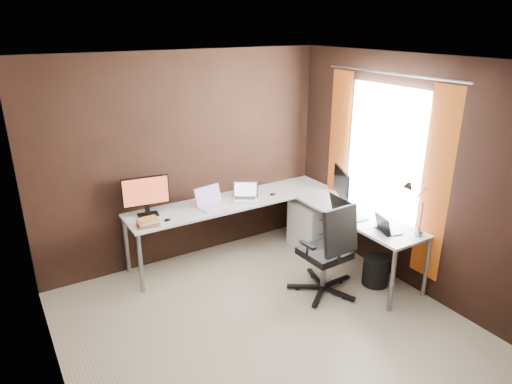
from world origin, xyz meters
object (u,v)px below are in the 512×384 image
(monitor_left, at_px, (146,194))
(wastebasket, at_px, (376,271))
(office_chair, at_px, (326,267))
(laptop_silver, at_px, (245,196))
(laptop_black_small, at_px, (386,228))
(laptop_white, at_px, (211,202))
(drawer_pedestal, at_px, (311,225))
(book_stack, at_px, (148,222))
(monitor_right, at_px, (341,185))
(desk_lamp, at_px, (413,202))
(laptop_black_big, at_px, (346,212))

(monitor_left, bearing_deg, wastebasket, -29.53)
(office_chair, bearing_deg, wastebasket, -18.10)
(laptop_silver, xyz_separation_m, laptop_black_small, (0.80, -1.55, -0.00))
(laptop_white, distance_m, laptop_black_small, 2.01)
(drawer_pedestal, bearing_deg, monitor_left, 167.07)
(monitor_left, height_order, office_chair, monitor_left)
(laptop_silver, xyz_separation_m, office_chair, (0.28, -1.25, -0.47))
(drawer_pedestal, height_order, wastebasket, drawer_pedestal)
(book_stack, bearing_deg, monitor_right, -15.77)
(desk_lamp, bearing_deg, wastebasket, 116.17)
(monitor_left, relative_size, desk_lamp, 0.92)
(drawer_pedestal, distance_m, book_stack, 2.15)
(laptop_black_big, relative_size, desk_lamp, 0.69)
(monitor_right, height_order, office_chair, monitor_right)
(laptop_white, bearing_deg, desk_lamp, -61.49)
(book_stack, height_order, office_chair, office_chair)
(laptop_black_big, bearing_deg, laptop_black_small, -165.99)
(monitor_right, height_order, wastebasket, monitor_right)
(laptop_black_small, xyz_separation_m, wastebasket, (0.07, 0.14, -0.60))
(monitor_left, bearing_deg, laptop_black_big, -24.82)
(laptop_silver, bearing_deg, laptop_white, -147.33)
(drawer_pedestal, bearing_deg, laptop_black_small, -90.55)
(book_stack, height_order, desk_lamp, desk_lamp)
(laptop_white, height_order, laptop_silver, laptop_white)
(book_stack, distance_m, desk_lamp, 2.76)
(laptop_black_big, bearing_deg, laptop_white, 49.28)
(laptop_white, height_order, laptop_black_small, laptop_white)
(office_chair, bearing_deg, drawer_pedestal, 58.37)
(monitor_right, distance_m, laptop_white, 1.55)
(monitor_left, xyz_separation_m, wastebasket, (2.06, -1.57, -0.82))
(laptop_white, distance_m, desk_lamp, 2.26)
(book_stack, bearing_deg, laptop_silver, 5.43)
(laptop_white, height_order, wastebasket, laptop_white)
(drawer_pedestal, xyz_separation_m, wastebasket, (0.06, -1.11, -0.13))
(monitor_left, distance_m, wastebasket, 2.71)
(drawer_pedestal, bearing_deg, book_stack, 175.04)
(laptop_white, relative_size, laptop_black_small, 1.27)
(monitor_right, xyz_separation_m, office_chair, (-0.61, -0.52, -0.67))
(monitor_right, bearing_deg, office_chair, 155.12)
(monitor_right, height_order, book_stack, monitor_right)
(drawer_pedestal, distance_m, laptop_black_small, 1.34)
(drawer_pedestal, bearing_deg, wastebasket, -87.15)
(monitor_right, xyz_separation_m, book_stack, (-2.17, 0.61, -0.21))
(monitor_right, relative_size, laptop_black_big, 1.27)
(drawer_pedestal, xyz_separation_m, laptop_white, (-1.27, 0.31, 0.48))
(book_stack, bearing_deg, laptop_white, 9.28)
(laptop_black_small, bearing_deg, monitor_left, 63.77)
(laptop_white, height_order, laptop_black_big, laptop_black_big)
(laptop_silver, distance_m, office_chair, 1.36)
(drawer_pedestal, relative_size, laptop_black_big, 1.53)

